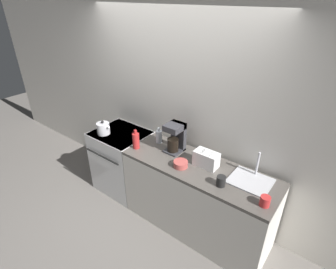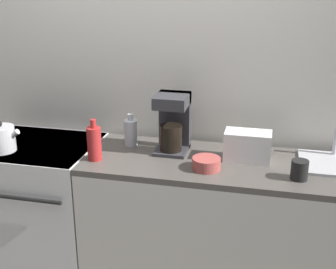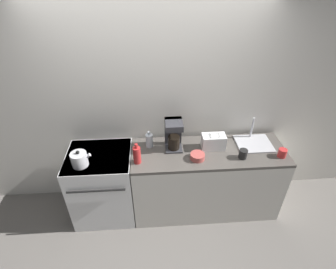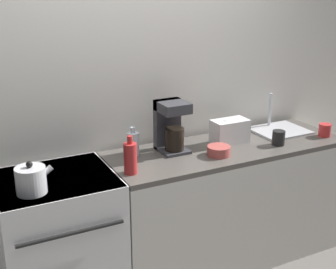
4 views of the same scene
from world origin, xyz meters
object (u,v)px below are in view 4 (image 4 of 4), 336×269
object	(u,v)px
bottle_red	(130,158)
cup_black	(278,138)
stove	(60,242)
bowl	(219,151)
toaster	(230,131)
kettle	(31,180)
coffee_maker	(171,125)
bottle_clear	(133,144)
cup_red	(325,130)

from	to	relation	value
bottle_red	cup_black	world-z (taller)	bottle_red
stove	bowl	xyz separation A→B (m)	(1.10, -0.13, 0.48)
toaster	bowl	xyz separation A→B (m)	(-0.21, -0.18, -0.05)
kettle	coffee_maker	xyz separation A→B (m)	(1.02, 0.25, 0.10)
bottle_clear	bowl	xyz separation A→B (m)	(0.52, -0.26, -0.05)
stove	bottle_red	bearing A→B (deg)	-17.73
toaster	stove	bearing A→B (deg)	-177.70
bottle_red	toaster	bearing A→B (deg)	12.71
cup_red	bowl	xyz separation A→B (m)	(-0.94, 0.03, -0.02)
stove	coffee_maker	bearing A→B (deg)	7.17
cup_red	bowl	size ratio (longest dim) A/B	0.61
kettle	bottle_clear	size ratio (longest dim) A/B	1.06
toaster	bottle_red	size ratio (longest dim) A/B	1.08
bowl	kettle	bearing A→B (deg)	-179.34
coffee_maker	bottle_red	distance (m)	0.49
cup_black	toaster	bearing A→B (deg)	144.87
coffee_maker	cup_red	xyz separation A→B (m)	(1.19, -0.27, -0.14)
bowl	cup_red	bearing A→B (deg)	-1.67
toaster	kettle	bearing A→B (deg)	-172.37
kettle	bottle_red	xyz separation A→B (m)	(0.61, 0.00, 0.02)
toaster	cup_red	xyz separation A→B (m)	(0.73, -0.21, -0.04)
bottle_red	cup_red	size ratio (longest dim) A/B	2.53
cup_red	bottle_clear	bearing A→B (deg)	168.78
bottle_clear	cup_black	xyz separation A→B (m)	(1.02, -0.28, -0.03)
kettle	bowl	distance (m)	1.26
cup_black	bowl	distance (m)	0.50
toaster	bottle_red	world-z (taller)	bottle_red
toaster	coffee_maker	xyz separation A→B (m)	(-0.46, 0.06, 0.10)
kettle	bottle_red	bearing A→B (deg)	0.16
bottle_red	bottle_clear	bearing A→B (deg)	64.08
bottle_red	cup_black	xyz separation A→B (m)	(1.16, -0.01, -0.05)
cup_black	cup_red	size ratio (longest dim) A/B	1.10
kettle	bottle_clear	distance (m)	0.79
stove	kettle	size ratio (longest dim) A/B	4.24
bottle_red	bowl	xyz separation A→B (m)	(0.66, 0.01, -0.07)
bottle_clear	cup_black	size ratio (longest dim) A/B	1.90
bottle_red	bowl	bearing A→B (deg)	1.11
bowl	bottle_clear	bearing A→B (deg)	153.29
coffee_maker	cup_black	xyz separation A→B (m)	(0.75, -0.26, -0.13)
stove	bottle_red	world-z (taller)	bottle_red
toaster	cup_black	world-z (taller)	toaster
coffee_maker	cup_red	size ratio (longest dim) A/B	3.66
stove	kettle	xyz separation A→B (m)	(-0.16, -0.14, 0.53)
cup_red	bowl	bearing A→B (deg)	178.33
stove	bottle_red	distance (m)	0.72
bottle_clear	cup_black	distance (m)	1.06
stove	bottle_red	xyz separation A→B (m)	(0.45, -0.14, 0.55)
coffee_maker	bottle_clear	xyz separation A→B (m)	(-0.28, 0.02, -0.10)
coffee_maker	bottle_red	xyz separation A→B (m)	(-0.41, -0.25, -0.08)
bottle_red	cup_black	distance (m)	1.16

